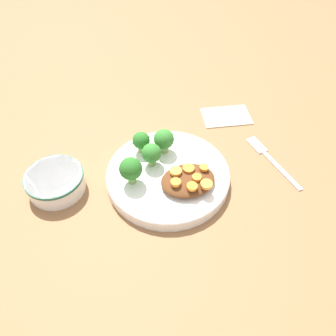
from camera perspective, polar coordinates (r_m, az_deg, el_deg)
name	(u,v)px	position (r m, az deg, el deg)	size (l,w,h in m)	color
ground_plane	(168,180)	(0.68, 0.00, -2.06)	(4.00, 4.00, 0.00)	#8C603D
plate	(168,175)	(0.67, 0.00, -1.27)	(0.25, 0.25, 0.03)	white
dip_bowl	(55,181)	(0.69, -19.05, -2.17)	(0.12, 0.12, 0.04)	white
stew_mound	(188,180)	(0.64, 3.50, -2.16)	(0.11, 0.09, 0.02)	#5B3319
broccoli_floret_0	(152,154)	(0.66, -2.89, 2.52)	(0.04, 0.04, 0.05)	#759E51
broccoli_floret_1	(131,169)	(0.63, -6.52, -0.17)	(0.05, 0.05, 0.06)	#759E51
broccoli_floret_2	(164,140)	(0.69, -0.72, 4.92)	(0.04, 0.04, 0.06)	#7FA85B
broccoli_floret_3	(141,141)	(0.69, -4.69, 4.69)	(0.04, 0.04, 0.05)	#7FA85B
carrot_slice_0	(176,182)	(0.62, 1.43, -2.51)	(0.02, 0.02, 0.01)	orange
carrot_slice_1	(189,168)	(0.64, 3.60, -0.07)	(0.02, 0.02, 0.01)	orange
carrot_slice_2	(176,171)	(0.64, 1.35, -0.59)	(0.02, 0.02, 0.01)	orange
carrot_slice_3	(207,184)	(0.62, 6.72, -2.83)	(0.02, 0.02, 0.01)	orange
carrot_slice_4	(192,186)	(0.61, 4.22, -3.22)	(0.02, 0.02, 0.01)	orange
carrot_slice_5	(197,177)	(0.63, 5.04, -1.62)	(0.02, 0.02, 0.01)	orange
carrot_slice_6	(204,168)	(0.65, 6.28, 0.07)	(0.02, 0.02, 0.01)	orange
fork	(268,157)	(0.76, 17.10, 1.92)	(0.04, 0.17, 0.01)	silver
napkin	(226,116)	(0.84, 10.10, 8.95)	(0.13, 0.10, 0.01)	beige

